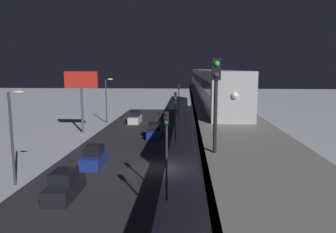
{
  "coord_description": "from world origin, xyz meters",
  "views": [
    {
      "loc": [
        -3.17,
        28.93,
        9.31
      ],
      "look_at": [
        -0.35,
        -20.26,
        1.88
      ],
      "focal_mm": 34.18,
      "sensor_mm": 36.0,
      "label": 1
    }
  ],
  "objects_px": {
    "subway_train": "(204,79)",
    "sedan_blue_2": "(94,158)",
    "sedan_white": "(135,118)",
    "commercial_billboard": "(81,86)",
    "rail_signal": "(216,89)",
    "traffic_light_near": "(167,143)",
    "traffic_light_mid": "(175,110)",
    "sedan_black": "(64,186)",
    "traffic_light_far": "(179,97)",
    "sedan_blue": "(155,132)"
  },
  "relations": [
    {
      "from": "sedan_black",
      "to": "sedan_blue_2",
      "type": "distance_m",
      "value": 7.56
    },
    {
      "from": "sedan_blue",
      "to": "traffic_light_far",
      "type": "xyz_separation_m",
      "value": [
        -2.9,
        -15.28,
        3.41
      ]
    },
    {
      "from": "sedan_blue_2",
      "to": "traffic_light_near",
      "type": "xyz_separation_m",
      "value": [
        -7.5,
        7.82,
        3.4
      ]
    },
    {
      "from": "sedan_black",
      "to": "sedan_blue_2",
      "type": "bearing_deg",
      "value": -90.0
    },
    {
      "from": "sedan_white",
      "to": "sedan_blue_2",
      "type": "bearing_deg",
      "value": 90.0
    },
    {
      "from": "sedan_blue",
      "to": "commercial_billboard",
      "type": "height_order",
      "value": "commercial_billboard"
    },
    {
      "from": "rail_signal",
      "to": "sedan_black",
      "type": "height_order",
      "value": "rail_signal"
    },
    {
      "from": "traffic_light_near",
      "to": "traffic_light_far",
      "type": "distance_m",
      "value": 36.12
    },
    {
      "from": "sedan_white",
      "to": "traffic_light_near",
      "type": "xyz_separation_m",
      "value": [
        -7.5,
        32.68,
        3.4
      ]
    },
    {
      "from": "traffic_light_mid",
      "to": "commercial_billboard",
      "type": "bearing_deg",
      "value": -21.61
    },
    {
      "from": "sedan_white",
      "to": "traffic_light_mid",
      "type": "bearing_deg",
      "value": 117.16
    },
    {
      "from": "commercial_billboard",
      "to": "traffic_light_far",
      "type": "bearing_deg",
      "value": -137.32
    },
    {
      "from": "subway_train",
      "to": "traffic_light_mid",
      "type": "distance_m",
      "value": 18.72
    },
    {
      "from": "rail_signal",
      "to": "traffic_light_far",
      "type": "distance_m",
      "value": 44.55
    },
    {
      "from": "traffic_light_mid",
      "to": "commercial_billboard",
      "type": "xyz_separation_m",
      "value": [
        13.7,
        -5.43,
        2.63
      ]
    },
    {
      "from": "rail_signal",
      "to": "sedan_white",
      "type": "distance_m",
      "value": 42.75
    },
    {
      "from": "subway_train",
      "to": "sedan_blue_2",
      "type": "xyz_separation_m",
      "value": [
        11.93,
        28.12,
        -6.71
      ]
    },
    {
      "from": "sedan_black",
      "to": "traffic_light_mid",
      "type": "xyz_separation_m",
      "value": [
        -7.5,
        -17.8,
        3.4
      ]
    },
    {
      "from": "subway_train",
      "to": "traffic_light_mid",
      "type": "relative_size",
      "value": 11.57
    },
    {
      "from": "sedan_blue",
      "to": "rail_signal",
      "type": "bearing_deg",
      "value": -79.31
    },
    {
      "from": "sedan_white",
      "to": "traffic_light_far",
      "type": "relative_size",
      "value": 0.75
    },
    {
      "from": "commercial_billboard",
      "to": "rail_signal",
      "type": "bearing_deg",
      "value": 117.21
    },
    {
      "from": "sedan_black",
      "to": "traffic_light_mid",
      "type": "bearing_deg",
      "value": -112.85
    },
    {
      "from": "rail_signal",
      "to": "commercial_billboard",
      "type": "relative_size",
      "value": 0.45
    },
    {
      "from": "commercial_billboard",
      "to": "sedan_blue",
      "type": "bearing_deg",
      "value": 166.2
    },
    {
      "from": "subway_train",
      "to": "sedan_blue_2",
      "type": "relative_size",
      "value": 18.48
    },
    {
      "from": "traffic_light_near",
      "to": "sedan_blue_2",
      "type": "bearing_deg",
      "value": -46.2
    },
    {
      "from": "sedan_blue",
      "to": "sedan_white",
      "type": "relative_size",
      "value": 0.93
    },
    {
      "from": "sedan_white",
      "to": "traffic_light_far",
      "type": "bearing_deg",
      "value": -155.36
    },
    {
      "from": "subway_train",
      "to": "rail_signal",
      "type": "distance_m",
      "value": 44.15
    },
    {
      "from": "traffic_light_near",
      "to": "sedan_black",
      "type": "bearing_deg",
      "value": -1.97
    },
    {
      "from": "sedan_blue_2",
      "to": "traffic_light_mid",
      "type": "relative_size",
      "value": 0.63
    },
    {
      "from": "rail_signal",
      "to": "sedan_blue_2",
      "type": "height_order",
      "value": "rail_signal"
    },
    {
      "from": "rail_signal",
      "to": "sedan_white",
      "type": "height_order",
      "value": "rail_signal"
    },
    {
      "from": "sedan_white",
      "to": "sedan_black",
      "type": "bearing_deg",
      "value": 90.0
    },
    {
      "from": "rail_signal",
      "to": "sedan_blue_2",
      "type": "relative_size",
      "value": 1.0
    },
    {
      "from": "traffic_light_mid",
      "to": "sedan_white",
      "type": "bearing_deg",
      "value": -62.84
    },
    {
      "from": "sedan_white",
      "to": "traffic_light_near",
      "type": "distance_m",
      "value": 33.7
    },
    {
      "from": "sedan_blue",
      "to": "traffic_light_near",
      "type": "bearing_deg",
      "value": -82.07
    },
    {
      "from": "rail_signal",
      "to": "traffic_light_far",
      "type": "bearing_deg",
      "value": -86.68
    },
    {
      "from": "rail_signal",
      "to": "sedan_blue_2",
      "type": "xyz_separation_m",
      "value": [
        10.07,
        -15.98,
        -7.66
      ]
    },
    {
      "from": "traffic_light_near",
      "to": "traffic_light_mid",
      "type": "bearing_deg",
      "value": -90.0
    },
    {
      "from": "rail_signal",
      "to": "sedan_blue_2",
      "type": "bearing_deg",
      "value": -57.78
    },
    {
      "from": "sedan_white",
      "to": "commercial_billboard",
      "type": "bearing_deg",
      "value": 56.01
    },
    {
      "from": "subway_train",
      "to": "sedan_blue_2",
      "type": "bearing_deg",
      "value": 67.01
    },
    {
      "from": "subway_train",
      "to": "sedan_white",
      "type": "xyz_separation_m",
      "value": [
        11.93,
        3.27,
        -6.71
      ]
    },
    {
      "from": "sedan_blue_2",
      "to": "traffic_light_near",
      "type": "distance_m",
      "value": 11.36
    },
    {
      "from": "sedan_blue_2",
      "to": "commercial_billboard",
      "type": "distance_m",
      "value": 17.89
    },
    {
      "from": "sedan_white",
      "to": "traffic_light_mid",
      "type": "distance_m",
      "value": 16.78
    },
    {
      "from": "subway_train",
      "to": "sedan_black",
      "type": "height_order",
      "value": "subway_train"
    }
  ]
}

